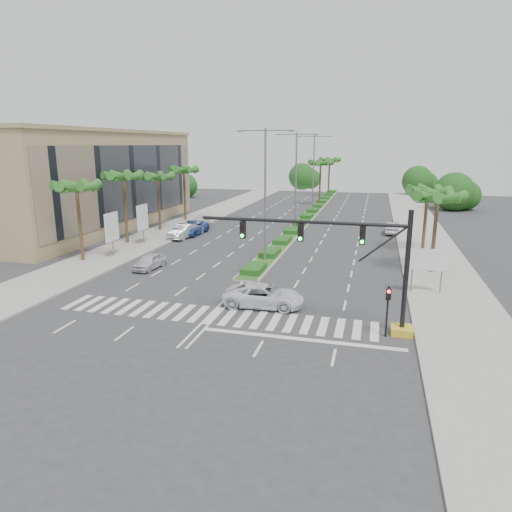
{
  "coord_description": "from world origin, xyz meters",
  "views": [
    {
      "loc": [
        9.59,
        -25.77,
        10.65
      ],
      "look_at": [
        1.69,
        4.31,
        3.0
      ],
      "focal_mm": 32.0,
      "sensor_mm": 36.0,
      "label": 1
    }
  ],
  "objects_px": {
    "car_parked_d": "(199,224)",
    "car_parked_b": "(183,231)",
    "car_parked_c": "(191,228)",
    "car_right": "(392,228)",
    "car_parked_a": "(150,261)",
    "car_crossing": "(264,296)"
  },
  "relations": [
    {
      "from": "car_parked_d",
      "to": "car_parked_b",
      "type": "bearing_deg",
      "value": -96.71
    },
    {
      "from": "car_parked_c",
      "to": "car_parked_d",
      "type": "distance_m",
      "value": 2.6
    },
    {
      "from": "car_parked_b",
      "to": "car_right",
      "type": "relative_size",
      "value": 1.12
    },
    {
      "from": "car_parked_b",
      "to": "car_right",
      "type": "distance_m",
      "value": 25.2
    },
    {
      "from": "car_right",
      "to": "car_parked_b",
      "type": "bearing_deg",
      "value": 23.76
    },
    {
      "from": "car_parked_d",
      "to": "car_parked_a",
      "type": "bearing_deg",
      "value": -88.61
    },
    {
      "from": "car_parked_d",
      "to": "car_crossing",
      "type": "xyz_separation_m",
      "value": [
        14.52,
        -24.82,
        -0.03
      ]
    },
    {
      "from": "car_crossing",
      "to": "car_parked_a",
      "type": "bearing_deg",
      "value": 57.78
    },
    {
      "from": "car_parked_d",
      "to": "car_right",
      "type": "distance_m",
      "value": 23.94
    },
    {
      "from": "car_parked_d",
      "to": "car_crossing",
      "type": "relative_size",
      "value": 1.0
    },
    {
      "from": "car_crossing",
      "to": "car_right",
      "type": "height_order",
      "value": "car_crossing"
    },
    {
      "from": "car_parked_b",
      "to": "car_crossing",
      "type": "distance_m",
      "value": 24.71
    },
    {
      "from": "car_parked_a",
      "to": "car_parked_c",
      "type": "xyz_separation_m",
      "value": [
        -2.58,
        15.49,
        0.15
      ]
    },
    {
      "from": "car_parked_b",
      "to": "car_parked_d",
      "type": "distance_m",
      "value": 4.83
    },
    {
      "from": "car_parked_c",
      "to": "car_parked_d",
      "type": "xyz_separation_m",
      "value": [
        0.0,
        2.6,
        -0.02
      ]
    },
    {
      "from": "car_parked_c",
      "to": "car_right",
      "type": "height_order",
      "value": "car_parked_c"
    },
    {
      "from": "car_parked_d",
      "to": "car_crossing",
      "type": "height_order",
      "value": "car_parked_d"
    },
    {
      "from": "car_parked_d",
      "to": "car_right",
      "type": "height_order",
      "value": "car_parked_d"
    },
    {
      "from": "car_parked_c",
      "to": "car_parked_a",
      "type": "bearing_deg",
      "value": -78.39
    },
    {
      "from": "car_parked_a",
      "to": "car_right",
      "type": "height_order",
      "value": "car_right"
    },
    {
      "from": "car_parked_c",
      "to": "car_right",
      "type": "relative_size",
      "value": 1.35
    },
    {
      "from": "car_parked_b",
      "to": "car_crossing",
      "type": "height_order",
      "value": "car_parked_b"
    }
  ]
}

